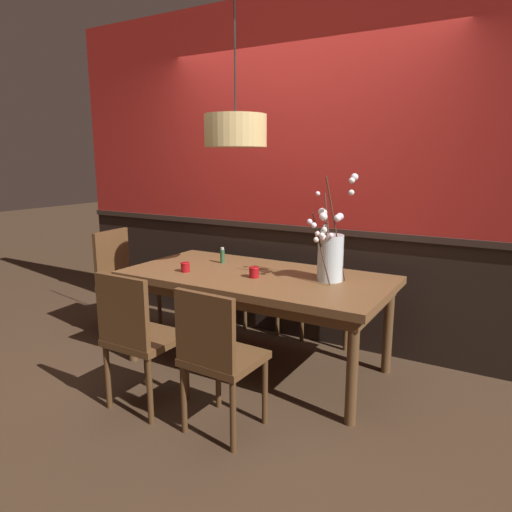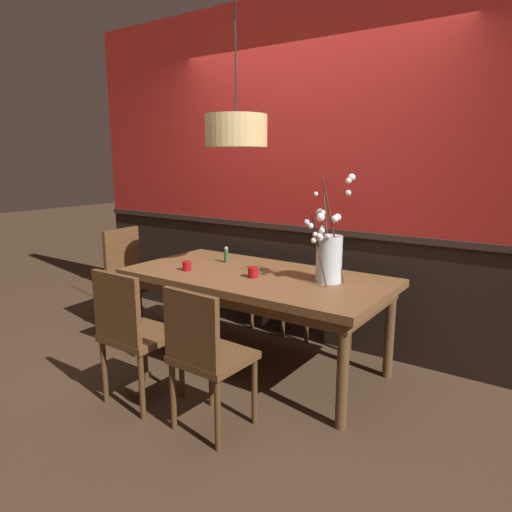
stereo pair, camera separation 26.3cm
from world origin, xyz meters
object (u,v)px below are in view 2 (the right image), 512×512
object	(u,v)px
chair_near_side_right	(205,352)
chair_far_side_right	(342,281)
chair_head_west_end	(132,275)
candle_holder_nearer_edge	(187,266)
dining_table	(256,285)
candle_holder_nearer_center	(253,272)
vase_with_blossoms	(329,257)
chair_near_side_left	(133,330)
condiment_bottle	(226,255)
chair_far_side_left	(282,272)
pendant_lamp	(236,131)

from	to	relation	value
chair_near_side_right	chair_far_side_right	distance (m)	1.78
chair_head_west_end	candle_holder_nearer_edge	size ratio (longest dim) A/B	12.98
dining_table	candle_holder_nearer_center	bearing A→B (deg)	-67.58
chair_near_side_right	vase_with_blossoms	world-z (taller)	vase_with_blossoms
chair_head_west_end	chair_near_side_left	bearing A→B (deg)	-40.24
dining_table	condiment_bottle	size ratio (longest dim) A/B	15.11
chair_head_west_end	chair_near_side_left	distance (m)	1.39
chair_head_west_end	vase_with_blossoms	bearing A→B (deg)	3.06
dining_table	chair_far_side_left	bearing A→B (deg)	109.78
pendant_lamp	vase_with_blossoms	bearing A→B (deg)	10.37
vase_with_blossoms	condiment_bottle	xyz separation A→B (m)	(-0.97, 0.09, -0.12)
chair_head_west_end	candle_holder_nearer_edge	distance (m)	0.95
vase_with_blossoms	condiment_bottle	bearing A→B (deg)	174.93
candle_holder_nearer_center	pendant_lamp	distance (m)	1.02
pendant_lamp	candle_holder_nearer_edge	bearing A→B (deg)	-152.55
dining_table	pendant_lamp	xyz separation A→B (m)	(-0.15, -0.03, 1.12)
chair_near_side_right	chair_near_side_left	xyz separation A→B (m)	(-0.59, -0.02, 0.01)
chair_far_side_right	condiment_bottle	bearing A→B (deg)	-135.03
chair_far_side_left	candle_holder_nearer_center	xyz separation A→B (m)	(0.36, -0.98, 0.25)
candle_holder_nearer_edge	pendant_lamp	xyz separation A→B (m)	(0.35, 0.18, 1.00)
dining_table	chair_near_side_right	xyz separation A→B (m)	(0.26, -0.89, -0.16)
chair_near_side_left	candle_holder_nearer_center	xyz separation A→B (m)	(0.37, 0.81, 0.27)
condiment_bottle	pendant_lamp	size ratio (longest dim) A/B	0.11
candle_holder_nearer_edge	chair_near_side_right	bearing A→B (deg)	-41.46
chair_head_west_end	candle_holder_nearer_center	distance (m)	1.45
chair_near_side_right	chair_far_side_left	bearing A→B (deg)	108.20
dining_table	candle_holder_nearer_edge	size ratio (longest dim) A/B	27.03
condiment_bottle	dining_table	bearing A→B (deg)	-22.96
chair_near_side_right	vase_with_blossoms	bearing A→B (deg)	74.14
chair_head_west_end	chair_far_side_right	size ratio (longest dim) A/B	1.01
dining_table	candle_holder_nearer_edge	bearing A→B (deg)	-156.83
chair_far_side_left	chair_far_side_right	bearing A→B (deg)	1.63
chair_near_side_right	chair_head_west_end	distance (m)	1.87
chair_far_side_right	condiment_bottle	world-z (taller)	chair_far_side_right
chair_near_side_left	vase_with_blossoms	xyz separation A→B (m)	(0.87, 1.00, 0.41)
chair_near_side_right	candle_holder_nearer_center	size ratio (longest dim) A/B	11.37
dining_table	chair_near_side_left	size ratio (longest dim) A/B	2.19
vase_with_blossoms	candle_holder_nearer_center	world-z (taller)	vase_with_blossoms
chair_far_side_right	candle_holder_nearer_edge	size ratio (longest dim) A/B	12.85
chair_far_side_right	vase_with_blossoms	bearing A→B (deg)	-72.55
chair_far_side_right	pendant_lamp	distance (m)	1.61
pendant_lamp	condiment_bottle	bearing A→B (deg)	142.42
chair_near_side_right	candle_holder_nearer_edge	bearing A→B (deg)	138.54
condiment_bottle	pendant_lamp	bearing A→B (deg)	-37.58
chair_head_west_end	chair_near_side_left	world-z (taller)	chair_head_west_end
chair_far_side_right	pendant_lamp	bearing A→B (deg)	-115.37
pendant_lamp	chair_near_side_left	bearing A→B (deg)	-101.40
chair_near_side_right	chair_near_side_left	world-z (taller)	chair_near_side_left
pendant_lamp	chair_head_west_end	bearing A→B (deg)	178.93
chair_far_side_right	candle_holder_nearer_edge	bearing A→B (deg)	-125.40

